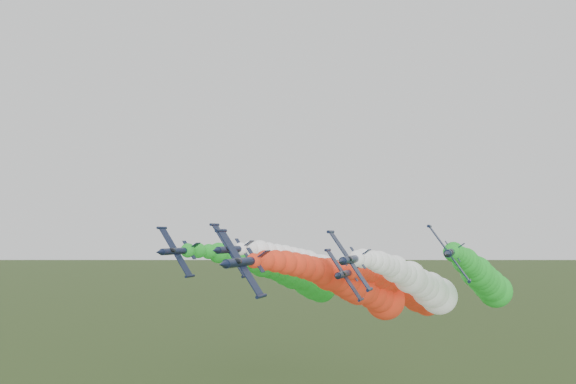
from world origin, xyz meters
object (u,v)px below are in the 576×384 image
(jet_lead, at_px, (358,288))
(jet_inner_right, at_px, (422,285))
(jet_outer_left, at_px, (294,276))
(jet_trail, at_px, (409,291))
(jet_inner_left, at_px, (337,277))
(jet_outer_right, at_px, (483,279))

(jet_lead, xyz_separation_m, jet_inner_right, (10.10, 14.46, -0.48))
(jet_outer_left, distance_m, jet_trail, 26.51)
(jet_inner_right, bearing_deg, jet_inner_left, 173.92)
(jet_trail, bearing_deg, jet_lead, -103.05)
(jet_outer_left, xyz_separation_m, jet_trail, (25.32, 7.15, -3.29))
(jet_lead, bearing_deg, jet_inner_right, 55.05)
(jet_outer_right, relative_size, jet_trail, 1.01)
(jet_inner_right, distance_m, jet_outer_right, 13.85)
(jet_inner_left, bearing_deg, jet_outer_left, 171.89)
(jet_outer_right, bearing_deg, jet_trail, 166.62)
(jet_lead, height_order, jet_inner_left, jet_inner_left)
(jet_outer_left, bearing_deg, jet_inner_left, -8.11)
(jet_lead, bearing_deg, jet_outer_left, 137.27)
(jet_lead, distance_m, jet_outer_left, 26.53)
(jet_outer_right, height_order, jet_trail, jet_outer_right)
(jet_inner_right, xyz_separation_m, jet_outer_right, (11.99, 6.82, 1.17))
(jet_inner_left, bearing_deg, jet_lead, -62.15)
(jet_inner_left, relative_size, jet_trail, 1.01)
(jet_inner_right, relative_size, jet_outer_left, 1.00)
(jet_inner_right, xyz_separation_m, jet_trail, (-4.27, 10.69, -2.42))
(jet_outer_left, bearing_deg, jet_lead, -42.73)
(jet_inner_left, xyz_separation_m, jet_trail, (14.53, 8.69, -3.54))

